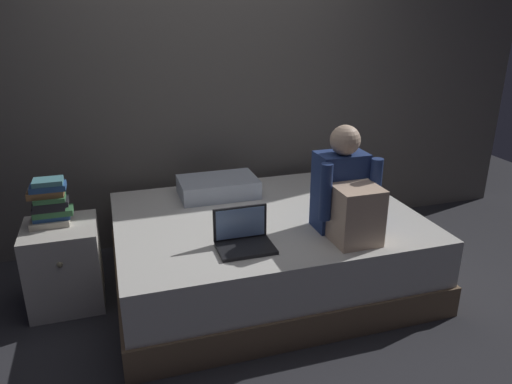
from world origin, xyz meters
TOP-DOWN VIEW (x-y plane):
  - ground_plane at (0.00, 0.00)m, footprint 8.00×8.00m
  - wall_back at (0.00, 1.20)m, footprint 5.60×0.10m
  - bed at (0.20, 0.30)m, footprint 2.00×1.50m
  - nightstand at (-1.10, 0.44)m, footprint 0.44×0.46m
  - person_sitting at (0.57, -0.10)m, footprint 0.39×0.44m
  - laptop at (-0.07, -0.09)m, footprint 0.32×0.23m
  - pillow at (-0.02, 0.75)m, footprint 0.56×0.36m
  - book_stack at (-1.13, 0.49)m, footprint 0.26×0.17m

SIDE VIEW (x-z plane):
  - ground_plane at x=0.00m, z-range 0.00..0.00m
  - bed at x=0.20m, z-range 0.00..0.50m
  - nightstand at x=-1.10m, z-range 0.00..0.54m
  - laptop at x=-0.07m, z-range 0.45..0.67m
  - pillow at x=-0.02m, z-range 0.51..0.64m
  - book_stack at x=-1.13m, z-range 0.53..0.82m
  - person_sitting at x=0.57m, z-range 0.43..1.08m
  - wall_back at x=0.00m, z-range 0.00..2.70m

